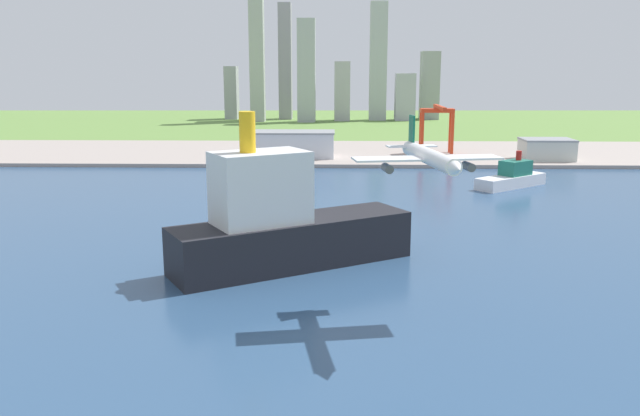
{
  "coord_description": "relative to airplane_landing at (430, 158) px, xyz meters",
  "views": [
    {
      "loc": [
        -11.79,
        -2.89,
        64.66
      ],
      "look_at": [
        -16.89,
        210.82,
        18.5
      ],
      "focal_mm": 36.64,
      "sensor_mm": 36.0,
      "label": 1
    }
  ],
  "objects": [
    {
      "name": "ground_plane",
      "position": [
        -12.0,
        138.95,
        -42.42
      ],
      "size": [
        2400.0,
        2400.0,
        0.0
      ],
      "primitive_type": "plane",
      "color": "olive"
    },
    {
      "name": "water_bay",
      "position": [
        -12.0,
        78.95,
        -42.35
      ],
      "size": [
        840.0,
        360.0,
        0.15
      ],
      "primitive_type": "cube",
      "color": "#2D4C70",
      "rests_on": "ground"
    },
    {
      "name": "industrial_pier",
      "position": [
        -12.0,
        328.95,
        -41.17
      ],
      "size": [
        840.0,
        140.0,
        2.5
      ],
      "primitive_type": "cube",
      "color": "#A2958D",
      "rests_on": "ground"
    },
    {
      "name": "airplane_landing",
      "position": [
        0.0,
        0.0,
        0.0
      ],
      "size": [
        38.93,
        41.52,
        13.18
      ],
      "color": "white"
    },
    {
      "name": "cargo_ship",
      "position": [
        -40.77,
        42.21,
        -28.2
      ],
      "size": [
        80.41,
        59.51,
        51.35
      ],
      "color": "black",
      "rests_on": "water_bay"
    },
    {
      "name": "ferry_boat",
      "position": [
        73.49,
        192.56,
        -36.96
      ],
      "size": [
        44.3,
        39.03,
        19.59
      ],
      "color": "white",
      "rests_on": "water_bay"
    },
    {
      "name": "port_crane_red",
      "position": [
        50.51,
        317.05,
        -14.13
      ],
      "size": [
        24.31,
        45.01,
        35.39
      ],
      "color": "red",
      "rests_on": "industrial_pier"
    },
    {
      "name": "warehouse_main",
      "position": [
        -57.08,
        296.42,
        -30.85
      ],
      "size": [
        65.27,
        28.99,
        18.1
      ],
      "color": "silver",
      "rests_on": "industrial_pier"
    },
    {
      "name": "warehouse_annex",
      "position": [
        121.11,
        285.11,
        -32.68
      ],
      "size": [
        34.37,
        24.96,
        14.45
      ],
      "color": "silver",
      "rests_on": "industrial_pier"
    },
    {
      "name": "distant_skyline",
      "position": [
        -24.58,
        657.46,
        12.86
      ],
      "size": [
        270.44,
        71.86,
        143.76
      ],
      "color": "#A0A1A7",
      "rests_on": "ground"
    }
  ]
}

